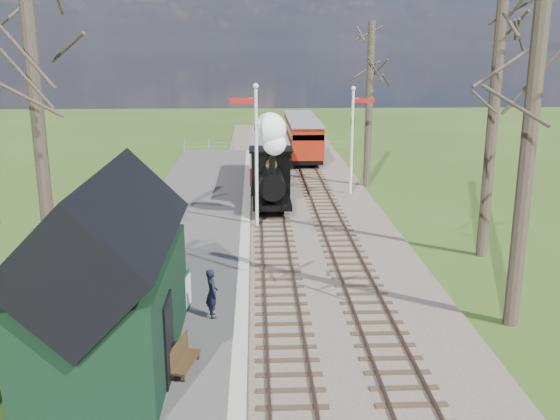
{
  "coord_description": "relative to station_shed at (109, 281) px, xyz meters",
  "views": [
    {
      "loc": [
        -0.76,
        -10.14,
        7.71
      ],
      "look_at": [
        0.18,
        13.0,
        1.6
      ],
      "focal_mm": 40.0,
      "sensor_mm": 36.0,
      "label": 1
    }
  ],
  "objects": [
    {
      "name": "distant_hills",
      "position": [
        5.7,
        60.38,
        -18.47
      ],
      "size": [
        114.4,
        48.0,
        22.02
      ],
      "color": "#385B23",
      "rests_on": "ground"
    },
    {
      "name": "platform",
      "position": [
        0.8,
        10.0,
        -2.17
      ],
      "size": [
        5.0,
        44.0,
        0.2
      ],
      "primitive_type": "cube",
      "color": "#474442",
      "rests_on": "ground"
    },
    {
      "name": "sign_board",
      "position": [
        1.48,
        2.91,
        -1.49
      ],
      "size": [
        0.24,
        0.79,
        1.15
      ],
      "color": "#0F4829",
      "rests_on": "platform"
    },
    {
      "name": "coach",
      "position": [
        4.3,
        20.83,
        -0.69
      ],
      "size": [
        2.19,
        7.51,
        2.3
      ],
      "color": "black",
      "rests_on": "ground"
    },
    {
      "name": "person",
      "position": [
        2.27,
        2.42,
        -1.35
      ],
      "size": [
        0.47,
        0.6,
        1.44
      ],
      "primitive_type": "imported",
      "rotation": [
        0.0,
        0.0,
        1.85
      ],
      "color": "#1A1D2F",
      "rests_on": "platform"
    },
    {
      "name": "station_shed",
      "position": [
        0.0,
        0.0,
        0.0
      ],
      "size": [
        3.25,
        6.3,
        4.78
      ],
      "color": "black",
      "rests_on": "platform"
    },
    {
      "name": "semaphore_far",
      "position": [
        8.67,
        18.0,
        1.08
      ],
      "size": [
        1.22,
        0.24,
        5.72
      ],
      "color": "silver",
      "rests_on": "ground"
    },
    {
      "name": "ballast_bed",
      "position": [
        5.6,
        18.0,
        -2.22
      ],
      "size": [
        8.0,
        60.0,
        0.1
      ],
      "primitive_type": "cube",
      "color": "brown",
      "rests_on": "ground"
    },
    {
      "name": "fence_line",
      "position": [
        4.6,
        32.0,
        -1.72
      ],
      "size": [
        12.6,
        0.08,
        1.0
      ],
      "color": "slate",
      "rests_on": "ground"
    },
    {
      "name": "locomotive",
      "position": [
        4.29,
        14.76,
        -0.11
      ],
      "size": [
        1.88,
        4.38,
        4.69
      ],
      "color": "black",
      "rests_on": "ground"
    },
    {
      "name": "red_carriage_b",
      "position": [
        6.9,
        32.69,
        -0.72
      ],
      "size": [
        2.14,
        5.29,
        2.25
      ],
      "color": "black",
      "rests_on": "ground"
    },
    {
      "name": "bare_trees",
      "position": [
        5.63,
        6.1,
        2.94
      ],
      "size": [
        15.51,
        22.39,
        12.0
      ],
      "color": "#382D23",
      "rests_on": "ground"
    },
    {
      "name": "red_carriage_a",
      "position": [
        6.9,
        27.19,
        -0.72
      ],
      "size": [
        2.14,
        5.29,
        2.25
      ],
      "color": "black",
      "rests_on": "ground"
    },
    {
      "name": "track_far",
      "position": [
        6.9,
        18.0,
        -2.17
      ],
      "size": [
        1.6,
        60.0,
        0.15
      ],
      "color": "brown",
      "rests_on": "ground"
    },
    {
      "name": "track_near",
      "position": [
        4.3,
        18.0,
        -2.17
      ],
      "size": [
        1.6,
        60.0,
        0.15
      ],
      "color": "brown",
      "rests_on": "ground"
    },
    {
      "name": "bench",
      "position": [
        1.74,
        -0.58,
        -1.73
      ],
      "size": [
        0.64,
        1.32,
        0.72
      ],
      "color": "#453118",
      "rests_on": "platform"
    },
    {
      "name": "coping_strip",
      "position": [
        3.1,
        10.0,
        -2.16
      ],
      "size": [
        0.4,
        44.0,
        0.21
      ],
      "primitive_type": "cube",
      "color": "#B2AD9E",
      "rests_on": "ground"
    },
    {
      "name": "semaphore_near",
      "position": [
        3.53,
        12.0,
        1.35
      ],
      "size": [
        1.22,
        0.24,
        6.22
      ],
      "color": "silver",
      "rests_on": "ground"
    }
  ]
}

